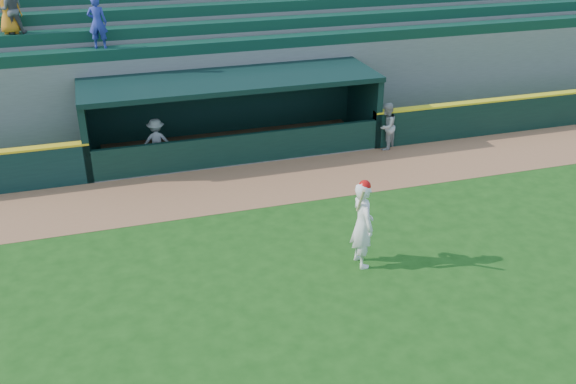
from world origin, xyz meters
The scene contains 9 objects.
ground centered at (0.00, 0.00, 0.00)m, with size 120.00×120.00×0.00m, color #194611.
warning_track centered at (0.00, 4.90, 0.01)m, with size 40.00×3.00×0.01m, color #97603C.
field_wall_right centered at (12.25, 6.55, 0.60)m, with size 15.50×0.30×1.20m, color black.
wall_stripe_right centered at (12.25, 6.55, 1.23)m, with size 15.50×0.32×0.06m, color yellow.
dugout_player_front centered at (4.85, 6.35, 0.79)m, with size 0.76×0.60×1.57m, color #A6A6A0.
dugout_player_inside centered at (-2.51, 7.38, 0.73)m, with size 0.94×0.54×1.46m, color #ADADA8.
dugout centered at (0.00, 8.00, 1.36)m, with size 9.40×2.80×2.46m.
stands centered at (-0.02, 12.57, 2.39)m, with size 34.50×6.25×7.48m.
batter_at_plate centered at (1.28, 0.01, 1.06)m, with size 0.52×0.87×2.16m.
Camera 1 is at (-4.09, -11.65, 8.06)m, focal length 40.00 mm.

